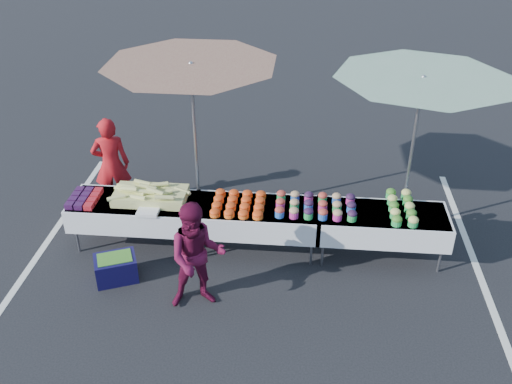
# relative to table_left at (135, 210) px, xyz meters

# --- Properties ---
(ground) EXTENTS (80.00, 80.00, 0.00)m
(ground) POSITION_rel_table_left_xyz_m (1.80, 0.00, -0.58)
(ground) COLOR black
(stripe_left) EXTENTS (0.10, 5.00, 0.00)m
(stripe_left) POSITION_rel_table_left_xyz_m (-1.40, 0.00, -0.58)
(stripe_left) COLOR silver
(stripe_left) RESTS_ON ground
(stripe_right) EXTENTS (0.10, 5.00, 0.00)m
(stripe_right) POSITION_rel_table_left_xyz_m (5.00, 0.00, -0.58)
(stripe_right) COLOR silver
(stripe_right) RESTS_ON ground
(table_left) EXTENTS (1.86, 0.81, 0.75)m
(table_left) POSITION_rel_table_left_xyz_m (0.00, 0.00, 0.00)
(table_left) COLOR white
(table_left) RESTS_ON ground
(table_center) EXTENTS (1.86, 0.81, 0.75)m
(table_center) POSITION_rel_table_left_xyz_m (1.80, 0.00, 0.00)
(table_center) COLOR white
(table_center) RESTS_ON ground
(table_right) EXTENTS (1.86, 0.81, 0.75)m
(table_right) POSITION_rel_table_left_xyz_m (3.60, 0.00, 0.00)
(table_right) COLOR white
(table_right) RESTS_ON ground
(berry_punnets) EXTENTS (0.40, 0.54, 0.08)m
(berry_punnets) POSITION_rel_table_left_xyz_m (-0.71, -0.06, 0.21)
(berry_punnets) COLOR black
(berry_punnets) RESTS_ON table_left
(corn_pile) EXTENTS (1.16, 0.57, 0.26)m
(corn_pile) POSITION_rel_table_left_xyz_m (0.24, 0.04, 0.25)
(corn_pile) COLOR #C3CE69
(corn_pile) RESTS_ON table_left
(plastic_bags) EXTENTS (0.30, 0.25, 0.05)m
(plastic_bags) POSITION_rel_table_left_xyz_m (0.30, -0.30, 0.19)
(plastic_bags) COLOR white
(plastic_bags) RESTS_ON table_left
(carrot_bowls) EXTENTS (0.75, 0.69, 0.11)m
(carrot_bowls) POSITION_rel_table_left_xyz_m (1.55, -0.01, 0.22)
(carrot_bowls) COLOR orange
(carrot_bowls) RESTS_ON table_center
(potato_cups) EXTENTS (1.14, 0.58, 0.16)m
(potato_cups) POSITION_rel_table_left_xyz_m (2.65, 0.00, 0.25)
(potato_cups) COLOR blue
(potato_cups) RESTS_ON table_right
(bean_baskets) EXTENTS (0.36, 0.86, 0.15)m
(bean_baskets) POSITION_rel_table_left_xyz_m (3.86, 0.08, 0.24)
(bean_baskets) COLOR green
(bean_baskets) RESTS_ON table_right
(vendor) EXTENTS (0.67, 0.53, 1.61)m
(vendor) POSITION_rel_table_left_xyz_m (-0.63, 0.96, 0.22)
(vendor) COLOR red
(vendor) RESTS_ON ground
(customer) EXTENTS (0.85, 0.73, 1.51)m
(customer) POSITION_rel_table_left_xyz_m (1.17, -1.23, 0.17)
(customer) COLOR #5B0D2C
(customer) RESTS_ON ground
(umbrella_left) EXTENTS (3.32, 3.32, 2.60)m
(umbrella_left) POSITION_rel_table_left_xyz_m (0.80, 0.80, 1.78)
(umbrella_left) COLOR black
(umbrella_left) RESTS_ON ground
(umbrella_right) EXTENTS (2.70, 2.70, 2.53)m
(umbrella_right) POSITION_rel_table_left_xyz_m (4.01, 0.73, 1.71)
(umbrella_right) COLOR black
(umbrella_right) RESTS_ON ground
(storage_bin) EXTENTS (0.67, 0.59, 0.37)m
(storage_bin) POSITION_rel_table_left_xyz_m (-0.07, -0.86, -0.39)
(storage_bin) COLOR #0F0C3C
(storage_bin) RESTS_ON ground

